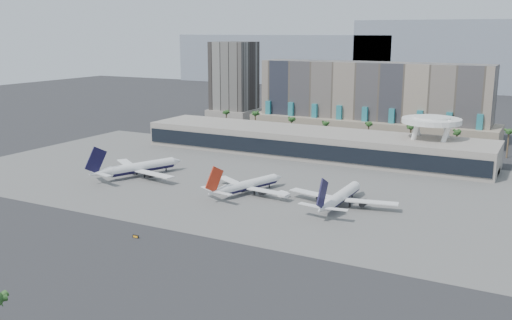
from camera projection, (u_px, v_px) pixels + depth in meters
The scene contains 14 objects.
ground at pixel (180, 219), 183.02m from camera, with size 900.00×900.00×0.00m, color #232326.
apron_pad at pixel (259, 180), 230.43m from camera, with size 260.00×130.00×0.06m, color #5B5B59.
mountain_ridge at pixel (476, 61), 568.95m from camera, with size 680.00×60.00×70.00m.
hotel at pixel (371, 107), 325.13m from camera, with size 140.00×30.00×42.00m.
office_tower at pixel (234, 85), 393.72m from camera, with size 30.00×30.00×52.00m.
terminal at pixel (311, 142), 276.29m from camera, with size 170.00×32.50×14.50m.
saucer_structure at pixel (431, 124), 253.88m from camera, with size 26.00×26.00×21.89m.
palm_row at pixel (349, 125), 302.53m from camera, with size 157.80×2.80×13.10m.
airliner_left at pixel (138, 168), 235.76m from camera, with size 40.08×41.31×15.12m.
airliner_centre at pixel (248, 185), 210.97m from camera, with size 35.48×36.70×13.13m.
airliner_right at pixel (341, 196), 195.41m from camera, with size 39.43×40.57×14.01m.
service_vehicle_a at pixel (137, 167), 248.74m from camera, with size 3.88×1.90×1.90m, color white.
service_vehicle_b at pixel (283, 194), 207.02m from camera, with size 3.85×2.20×1.98m, color white.
taxiway_sign at pixel (136, 237), 166.05m from camera, with size 2.02×0.43×0.91m.
Camera 1 is at (103.25, -142.60, 58.86)m, focal length 40.00 mm.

